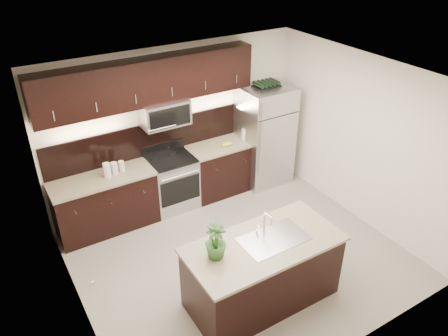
{
  "coord_description": "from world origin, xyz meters",
  "views": [
    {
      "loc": [
        -2.77,
        -4.13,
        4.41
      ],
      "look_at": [
        0.08,
        0.55,
        1.22
      ],
      "focal_mm": 35.0,
      "sensor_mm": 36.0,
      "label": 1
    }
  ],
  "objects": [
    {
      "name": "canisters",
      "position": [
        -1.23,
        1.67,
        1.05
      ],
      "size": [
        0.35,
        0.17,
        0.24
      ],
      "rotation": [
        0.0,
        0.0,
        0.29
      ],
      "color": "silver",
      "rests_on": "counter_run"
    },
    {
      "name": "refrigerator",
      "position": [
        1.6,
        1.63,
        0.92
      ],
      "size": [
        0.89,
        0.8,
        1.84
      ],
      "primitive_type": "cube",
      "color": "#B2B2B7",
      "rests_on": "ground"
    },
    {
      "name": "sink_faucet",
      "position": [
        -0.05,
        -0.84,
        0.96
      ],
      "size": [
        0.84,
        0.5,
        0.28
      ],
      "color": "silver",
      "rests_on": "island"
    },
    {
      "name": "bananas",
      "position": [
        0.73,
        1.61,
        0.97
      ],
      "size": [
        0.2,
        0.16,
        0.06
      ],
      "primitive_type": "ellipsoid",
      "rotation": [
        0.0,
        0.0,
        -0.07
      ],
      "color": "gold",
      "rests_on": "counter_run"
    },
    {
      "name": "island",
      "position": [
        -0.2,
        -0.85,
        0.47
      ],
      "size": [
        1.96,
        0.96,
        0.94
      ],
      "color": "black",
      "rests_on": "ground"
    },
    {
      "name": "ground",
      "position": [
        0.0,
        0.0,
        0.0
      ],
      "size": [
        4.5,
        4.5,
        0.0
      ],
      "primitive_type": "plane",
      "color": "gray",
      "rests_on": "ground"
    },
    {
      "name": "upper_fixtures",
      "position": [
        -0.43,
        1.84,
        2.14
      ],
      "size": [
        3.49,
        0.4,
        1.66
      ],
      "color": "black",
      "rests_on": "counter_run"
    },
    {
      "name": "wine_rack",
      "position": [
        1.6,
        1.63,
        1.89
      ],
      "size": [
        0.46,
        0.28,
        0.11
      ],
      "color": "black",
      "rests_on": "refrigerator"
    },
    {
      "name": "counter_run",
      "position": [
        -0.46,
        1.69,
        0.47
      ],
      "size": [
        3.51,
        0.65,
        0.94
      ],
      "color": "black",
      "rests_on": "ground"
    },
    {
      "name": "french_press",
      "position": [
        1.17,
        1.64,
        1.06
      ],
      "size": [
        0.11,
        0.11,
        0.31
      ],
      "rotation": [
        0.0,
        0.0,
        0.21
      ],
      "color": "silver",
      "rests_on": "counter_run"
    },
    {
      "name": "plant",
      "position": [
        -0.82,
        -0.75,
        1.17
      ],
      "size": [
        0.29,
        0.29,
        0.45
      ],
      "primitive_type": "imported",
      "rotation": [
        0.0,
        0.0,
        0.14
      ],
      "color": "#2B5522",
      "rests_on": "island"
    },
    {
      "name": "room_walls",
      "position": [
        -0.11,
        -0.04,
        1.7
      ],
      "size": [
        4.52,
        4.02,
        2.71
      ],
      "color": "silver",
      "rests_on": "ground"
    }
  ]
}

